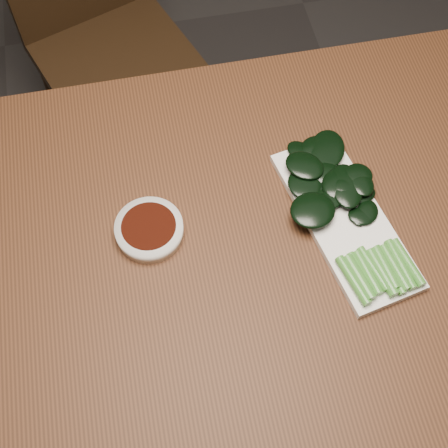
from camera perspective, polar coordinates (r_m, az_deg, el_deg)
The scene contains 6 objects.
ground at distance 1.71m, azimuth 0.60°, elevation -13.67°, with size 6.00×6.00×0.00m, color #2E2B2B.
table at distance 1.07m, azimuth 0.93°, elevation -4.12°, with size 1.40×0.80×0.75m.
chair_far at distance 1.72m, azimuth -11.09°, elevation 17.08°, with size 0.48×0.48×0.89m.
sauce_bowl at distance 1.02m, azimuth -6.84°, elevation -0.51°, with size 0.11×0.11×0.03m.
serving_plate at distance 1.05m, azimuth 10.99°, elevation 0.40°, with size 0.18×0.34×0.01m.
gai_lan at distance 1.04m, azimuth 10.63°, elevation 1.77°, with size 0.18×0.34×0.03m.
Camera 1 is at (-0.11, -0.44, 1.65)m, focal length 50.00 mm.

